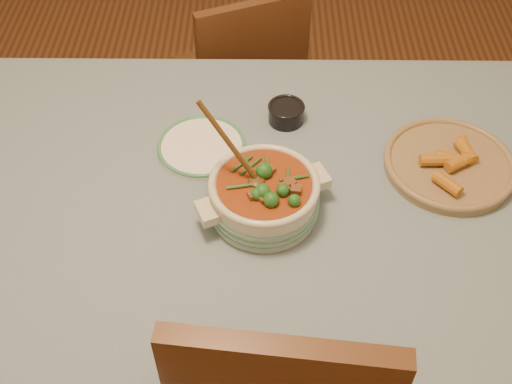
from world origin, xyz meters
TOP-DOWN VIEW (x-y plane):
  - floor at (0.00, 0.00)m, footprint 4.50×4.50m
  - dining_table at (0.00, 0.00)m, footprint 1.68×1.08m
  - stew_casserole at (0.05, -0.05)m, footprint 0.32×0.32m
  - white_plate at (-0.11, 0.16)m, footprint 0.26×0.26m
  - condiment_bowl at (0.11, 0.27)m, footprint 0.12×0.12m
  - fried_plate at (0.51, 0.09)m, footprint 0.36×0.36m
  - chair_far at (-0.03, 0.82)m, footprint 0.51×0.51m

SIDE VIEW (x-z plane):
  - floor at x=0.00m, z-range 0.00..0.00m
  - chair_far at x=-0.03m, z-range 0.06..0.88m
  - dining_table at x=0.00m, z-range 0.29..1.04m
  - white_plate at x=-0.11m, z-range 0.76..0.78m
  - fried_plate at x=0.51m, z-range 0.75..0.80m
  - condiment_bowl at x=0.11m, z-range 0.76..0.81m
  - stew_casserole at x=0.05m, z-range 0.67..0.97m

